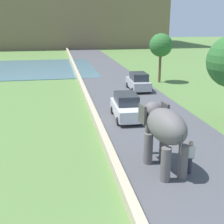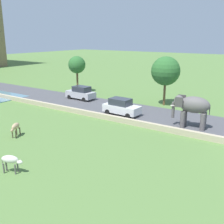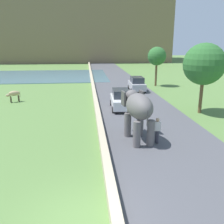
% 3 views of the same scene
% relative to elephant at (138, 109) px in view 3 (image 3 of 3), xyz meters
% --- Properties ---
extents(ground_plane, '(220.00, 220.00, 0.00)m').
position_rel_elephant_xyz_m(ground_plane, '(-3.39, -6.95, -2.04)').
color(ground_plane, '#567A3D').
extents(road_surface, '(7.00, 120.00, 0.06)m').
position_rel_elephant_xyz_m(road_surface, '(1.61, 13.05, -2.01)').
color(road_surface, '#4C4C51').
rests_on(road_surface, ground).
extents(barrier_wall, '(0.40, 110.00, 0.53)m').
position_rel_elephant_xyz_m(barrier_wall, '(-2.19, 11.05, -1.77)').
color(barrier_wall, tan).
rests_on(barrier_wall, ground).
extents(lake, '(36.00, 18.00, 0.08)m').
position_rel_elephant_xyz_m(lake, '(-17.39, 32.03, -2.00)').
color(lake, slate).
rests_on(lake, ground).
extents(hill_distant, '(64.00, 28.00, 26.65)m').
position_rel_elephant_xyz_m(hill_distant, '(-9.39, 72.93, 11.29)').
color(hill_distant, '#7F6B4C').
rests_on(hill_distant, ground).
extents(elephant, '(1.76, 3.55, 2.99)m').
position_rel_elephant_xyz_m(elephant, '(0.00, 0.00, 0.00)').
color(elephant, '#605B5B').
rests_on(elephant, ground).
extents(person_beside_elephant, '(0.36, 0.22, 1.63)m').
position_rel_elephant_xyz_m(person_beside_elephant, '(1.05, -0.71, -1.16)').
color(person_beside_elephant, '#33333D').
rests_on(person_beside_elephant, ground).
extents(car_white, '(1.90, 4.05, 1.80)m').
position_rel_elephant_xyz_m(car_white, '(0.03, 7.53, -1.14)').
color(car_white, white).
rests_on(car_white, ground).
extents(car_silver, '(1.90, 4.05, 1.80)m').
position_rel_elephant_xyz_m(car_silver, '(3.18, 15.88, -1.14)').
color(car_silver, '#B7B7BC').
rests_on(car_silver, ground).
extents(cow_tan, '(1.38, 0.95, 1.15)m').
position_rel_elephant_xyz_m(cow_tan, '(-10.43, 11.40, -1.20)').
color(cow_tan, tan).
rests_on(cow_tan, ground).
extents(tree_near, '(3.44, 3.44, 5.88)m').
position_rel_elephant_xyz_m(tree_near, '(6.63, 5.56, 2.11)').
color(tree_near, brown).
rests_on(tree_near, ground).
extents(tree_far, '(2.51, 2.51, 5.35)m').
position_rel_elephant_xyz_m(tree_far, '(6.60, 19.46, 2.02)').
color(tree_far, brown).
rests_on(tree_far, ground).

